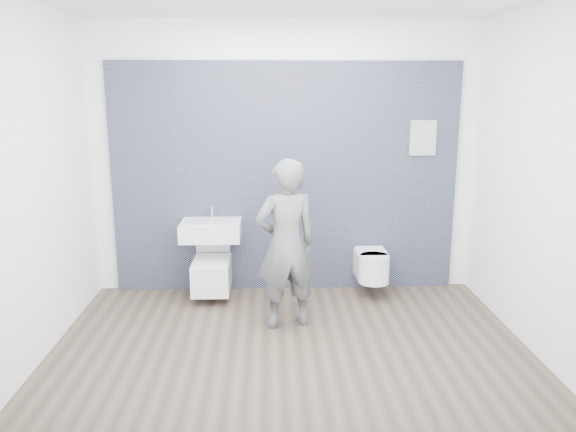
{
  "coord_description": "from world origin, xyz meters",
  "views": [
    {
      "loc": [
        -0.17,
        -4.34,
        2.14
      ],
      "look_at": [
        0.0,
        0.6,
        1.0
      ],
      "focal_mm": 35.0,
      "sensor_mm": 36.0,
      "label": 1
    }
  ],
  "objects_px": {
    "toilet_rounded": "(372,266)",
    "visitor": "(286,244)",
    "toilet_square": "(212,272)",
    "washbasin": "(211,230)"
  },
  "relations": [
    {
      "from": "toilet_rounded",
      "to": "visitor",
      "type": "relative_size",
      "value": 0.35
    },
    {
      "from": "washbasin",
      "to": "toilet_rounded",
      "type": "distance_m",
      "value": 1.7
    },
    {
      "from": "washbasin",
      "to": "toilet_rounded",
      "type": "relative_size",
      "value": 1.13
    },
    {
      "from": "toilet_square",
      "to": "visitor",
      "type": "xyz_separation_m",
      "value": [
        0.74,
        -0.71,
        0.49
      ]
    },
    {
      "from": "toilet_square",
      "to": "toilet_rounded",
      "type": "xyz_separation_m",
      "value": [
        1.66,
        -0.0,
        0.05
      ]
    },
    {
      "from": "toilet_rounded",
      "to": "visitor",
      "type": "height_order",
      "value": "visitor"
    },
    {
      "from": "toilet_square",
      "to": "visitor",
      "type": "distance_m",
      "value": 1.14
    },
    {
      "from": "toilet_square",
      "to": "toilet_rounded",
      "type": "distance_m",
      "value": 1.66
    },
    {
      "from": "toilet_square",
      "to": "washbasin",
      "type": "bearing_deg",
      "value": 90.0
    },
    {
      "from": "washbasin",
      "to": "toilet_square",
      "type": "xyz_separation_m",
      "value": [
        -0.0,
        -0.04,
        -0.44
      ]
    }
  ]
}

